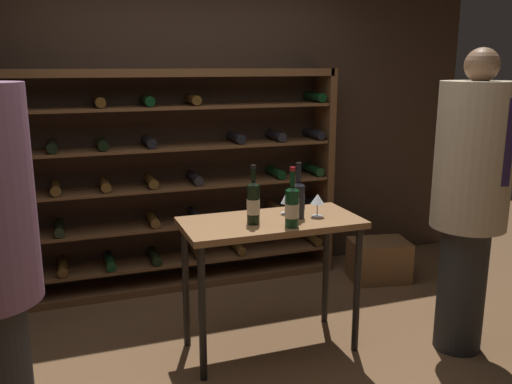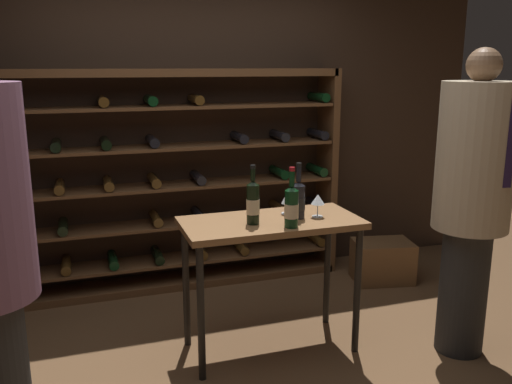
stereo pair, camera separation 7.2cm
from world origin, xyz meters
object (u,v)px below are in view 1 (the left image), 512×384
tasting_table (271,237)px  wine_bottle_amber_reserve (298,199)px  wine_glass_stemmed_right (286,199)px  wine_crate (379,260)px  wine_bottle_green_slim (253,202)px  person_guest_plum_blouse (470,191)px  wine_bottle_red_label (292,206)px  wine_glass_stemmed_left (317,200)px  wine_rack (173,183)px

tasting_table → wine_bottle_amber_reserve: size_ratio=3.16×
tasting_table → wine_glass_stemmed_right: bearing=34.5°
wine_crate → wine_bottle_amber_reserve: wine_bottle_amber_reserve is taller
wine_bottle_amber_reserve → wine_bottle_green_slim: size_ratio=0.97×
person_guest_plum_blouse → wine_glass_stemmed_right: size_ratio=13.66×
tasting_table → wine_bottle_red_label: 0.31m
wine_glass_stemmed_left → tasting_table: bearing=174.0°
wine_bottle_amber_reserve → wine_glass_stemmed_left: size_ratio=2.40×
person_guest_plum_blouse → wine_crate: person_guest_plum_blouse is taller
wine_bottle_green_slim → wine_glass_stemmed_left: (0.43, 0.02, -0.03)m
wine_crate → wine_bottle_green_slim: 1.83m
tasting_table → wine_bottle_amber_reserve: wine_bottle_amber_reserve is taller
wine_glass_stemmed_left → wine_bottle_green_slim: bearing=-178.0°
wine_glass_stemmed_right → wine_bottle_green_slim: bearing=-152.3°
wine_glass_stemmed_left → wine_glass_stemmed_right: bearing=140.6°
wine_rack → tasting_table: size_ratio=2.48×
wine_rack → person_guest_plum_blouse: person_guest_plum_blouse is taller
tasting_table → wine_glass_stemmed_right: wine_glass_stemmed_right is taller
tasting_table → wine_bottle_green_slim: wine_bottle_green_slim is taller
tasting_table → wine_bottle_green_slim: bearing=-160.6°
tasting_table → person_guest_plum_blouse: 1.25m
person_guest_plum_blouse → wine_glass_stemmed_left: person_guest_plum_blouse is taller
wine_rack → wine_bottle_red_label: size_ratio=7.62×
wine_bottle_green_slim → wine_glass_stemmed_left: bearing=2.0°
wine_bottle_green_slim → wine_glass_stemmed_right: bearing=27.7°
wine_bottle_amber_reserve → wine_bottle_green_slim: 0.31m
person_guest_plum_blouse → wine_glass_stemmed_right: bearing=162.3°
wine_crate → wine_bottle_green_slim: size_ratio=1.34×
wine_glass_stemmed_right → wine_bottle_red_label: bearing=-106.5°
wine_rack → wine_bottle_red_label: bearing=-73.3°
person_guest_plum_blouse → wine_crate: (0.14, 1.16, -0.88)m
wine_rack → wine_glass_stemmed_left: size_ratio=18.85×
person_guest_plum_blouse → wine_bottle_amber_reserve: 1.05m
wine_glass_stemmed_right → wine_glass_stemmed_left: wine_glass_stemmed_left is taller
wine_crate → tasting_table: bearing=-149.5°
wine_rack → person_guest_plum_blouse: (1.52, -1.64, 0.17)m
person_guest_plum_blouse → wine_glass_stemmed_left: bearing=165.1°
wine_crate → wine_bottle_amber_reserve: bearing=-145.2°
wine_rack → wine_glass_stemmed_left: wine_rack is taller
wine_bottle_amber_reserve → wine_glass_stemmed_right: wine_bottle_amber_reserve is taller
tasting_table → wine_glass_stemmed_left: 0.37m
wine_glass_stemmed_left → person_guest_plum_blouse: bearing=-23.7°
wine_crate → wine_bottle_red_label: size_ratio=1.34×
wine_glass_stemmed_left → wine_rack: bearing=117.8°
wine_bottle_red_label → wine_glass_stemmed_left: (0.24, 0.15, -0.02)m
wine_glass_stemmed_right → wine_glass_stemmed_left: (0.16, -0.13, 0.01)m
wine_crate → wine_bottle_red_label: bearing=-142.6°
wine_glass_stemmed_right → wine_glass_stemmed_left: size_ratio=0.96×
tasting_table → wine_glass_stemmed_left: (0.30, -0.03, 0.22)m
wine_rack → wine_crate: (1.66, -0.47, -0.70)m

